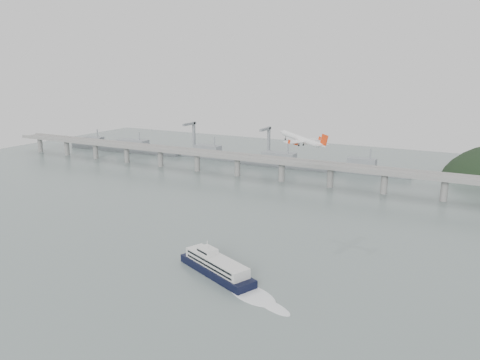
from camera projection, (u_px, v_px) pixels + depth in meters
The scene contains 5 objects.
ground at pixel (197, 257), 282.79m from camera, with size 900.00×900.00×0.00m, color slate.
bridge at pixel (309, 167), 450.67m from camera, with size 800.00×22.00×23.90m.
distant_fleet at pixel (209, 154), 579.46m from camera, with size 453.00×60.90×40.00m.
ferry at pixel (217, 266), 258.27m from camera, with size 84.82×43.67×16.99m.
airliner at pixel (302, 140), 328.65m from camera, with size 41.10×37.84×11.32m.
Camera 1 is at (146.39, -220.69, 112.54)m, focal length 35.00 mm.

